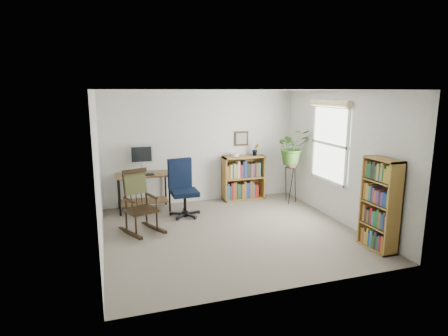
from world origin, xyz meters
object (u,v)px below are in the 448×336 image
object	(u,v)px
rocking_chair	(141,202)
low_bookshelf	(243,178)
office_chair	(185,188)
tall_bookshelf	(380,204)
desk	(144,192)

from	to	relation	value
rocking_chair	low_bookshelf	world-z (taller)	rocking_chair
office_chair	tall_bookshelf	bearing A→B (deg)	-54.99
rocking_chair	tall_bookshelf	size ratio (longest dim) A/B	0.78
office_chair	tall_bookshelf	size ratio (longest dim) A/B	0.80
desk	rocking_chair	size ratio (longest dim) A/B	0.95
desk	tall_bookshelf	bearing A→B (deg)	-43.33
desk	rocking_chair	xyz separation A→B (m)	(-0.17, -1.24, 0.17)
desk	low_bookshelf	size ratio (longest dim) A/B	1.07
low_bookshelf	desk	bearing A→B (deg)	-176.88
office_chair	low_bookshelf	world-z (taller)	office_chair
low_bookshelf	tall_bookshelf	bearing A→B (deg)	-72.24
desk	tall_bookshelf	world-z (taller)	tall_bookshelf
desk	low_bookshelf	xyz separation A→B (m)	(2.20, 0.12, 0.11)
tall_bookshelf	office_chair	bearing A→B (deg)	136.15
office_chair	rocking_chair	bearing A→B (deg)	-156.43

